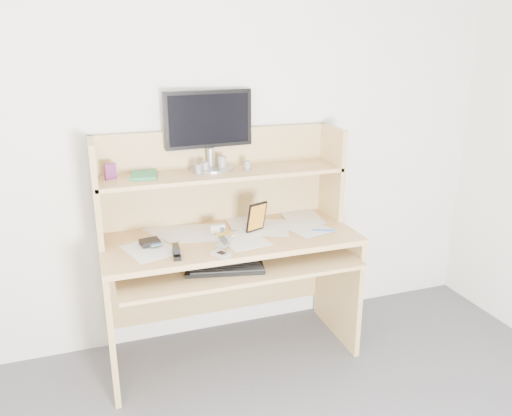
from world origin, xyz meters
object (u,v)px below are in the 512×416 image
object	(u,v)px
desk	(227,240)
keyboard	(225,268)
tv_remote	(224,242)
monitor	(209,128)
game_case	(257,217)

from	to	relation	value
desk	keyboard	size ratio (longest dim) A/B	3.30
desk	tv_remote	xyz separation A→B (m)	(-0.07, -0.19, 0.07)
monitor	tv_remote	bearing A→B (deg)	-99.87
keyboard	desk	bearing A→B (deg)	84.46
keyboard	monitor	world-z (taller)	monitor
game_case	monitor	bearing A→B (deg)	107.97
tv_remote	game_case	bearing A→B (deg)	58.96
desk	game_case	world-z (taller)	desk
desk	tv_remote	distance (m)	0.22
desk	monitor	size ratio (longest dim) A/B	2.74
tv_remote	desk	bearing A→B (deg)	100.68
desk	tv_remote	size ratio (longest dim) A/B	7.92
monitor	desk	bearing A→B (deg)	-81.90
tv_remote	keyboard	bearing A→B (deg)	-74.38
game_case	monitor	xyz separation A→B (m)	(-0.20, 0.24, 0.47)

